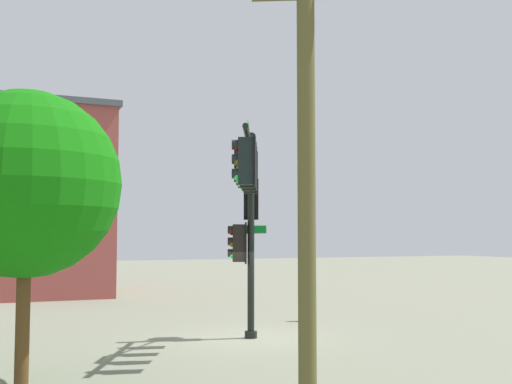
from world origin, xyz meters
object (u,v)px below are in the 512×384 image
object	(u,v)px
utility_pole	(306,179)
brick_building	(52,202)
signal_pole_assembly	(247,195)
tree_mid	(26,184)
fire_hydrant	(302,309)

from	to	relation	value
utility_pole	brick_building	distance (m)	25.49
signal_pole_assembly	brick_building	xyz separation A→B (m)	(-18.52, -3.51, 0.67)
tree_mid	brick_building	xyz separation A→B (m)	(-21.09, 2.32, 0.76)
brick_building	utility_pole	bearing A→B (deg)	3.97
fire_hydrant	brick_building	xyz separation A→B (m)	(-14.66, -7.15, 4.36)
utility_pole	tree_mid	distance (m)	5.96
signal_pole_assembly	utility_pole	world-z (taller)	utility_pole
tree_mid	brick_building	world-z (taller)	brick_building
tree_mid	signal_pole_assembly	bearing A→B (deg)	113.70
utility_pole	fire_hydrant	xyz separation A→B (m)	(-10.76, 5.38, -3.49)
signal_pole_assembly	brick_building	distance (m)	18.87
utility_pole	brick_building	bearing A→B (deg)	-176.03
utility_pole	tree_mid	bearing A→B (deg)	-136.66
fire_hydrant	signal_pole_assembly	bearing A→B (deg)	-43.22
signal_pole_assembly	fire_hydrant	size ratio (longest dim) A/B	7.27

